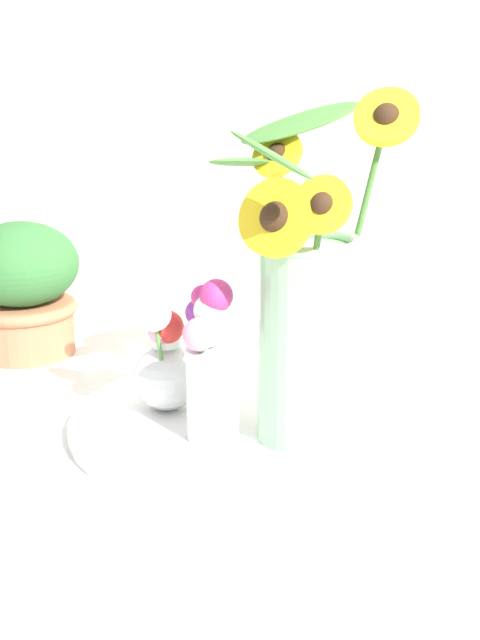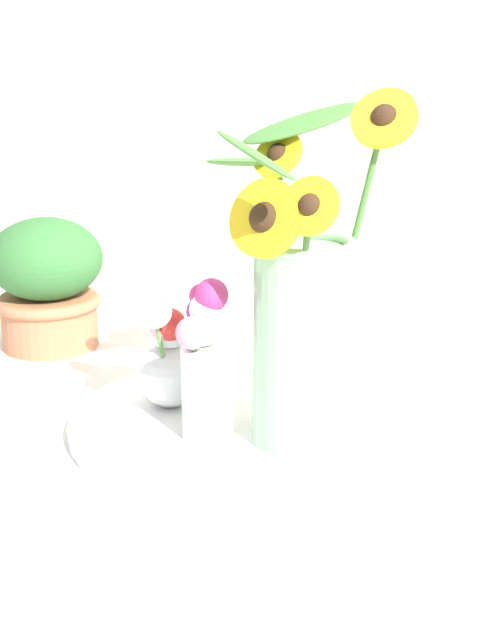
{
  "view_description": "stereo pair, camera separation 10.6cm",
  "coord_description": "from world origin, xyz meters",
  "px_view_note": "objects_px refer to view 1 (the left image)",
  "views": [
    {
      "loc": [
        0.51,
        -0.82,
        0.46
      ],
      "look_at": [
        0.03,
        0.07,
        0.14
      ],
      "focal_mm": 50.0,
      "sensor_mm": 36.0,
      "label": 1
    },
    {
      "loc": [
        0.6,
        -0.76,
        0.46
      ],
      "look_at": [
        0.03,
        0.07,
        0.14
      ],
      "focal_mm": 50.0,
      "sensor_mm": 36.0,
      "label": 2
    }
  ],
  "objects_px": {
    "serving_tray": "(240,422)",
    "mason_jar_sunflowers": "(307,315)",
    "vase_small_center": "(211,366)",
    "vase_bulb_right": "(167,361)",
    "potted_plant": "(22,286)"
  },
  "relations": [
    {
      "from": "serving_tray",
      "to": "mason_jar_sunflowers",
      "type": "xyz_separation_m",
      "value": [
        0.09,
        -0.01,
        0.16
      ]
    },
    {
      "from": "vase_small_center",
      "to": "mason_jar_sunflowers",
      "type": "bearing_deg",
      "value": 29.73
    },
    {
      "from": "vase_bulb_right",
      "to": "serving_tray",
      "type": "bearing_deg",
      "value": 14.76
    },
    {
      "from": "serving_tray",
      "to": "potted_plant",
      "type": "relative_size",
      "value": 2.07
    },
    {
      "from": "mason_jar_sunflowers",
      "to": "vase_bulb_right",
      "type": "height_order",
      "value": "mason_jar_sunflowers"
    },
    {
      "from": "mason_jar_sunflowers",
      "to": "vase_small_center",
      "type": "bearing_deg",
      "value": -150.27
    },
    {
      "from": "serving_tray",
      "to": "vase_small_center",
      "type": "xyz_separation_m",
      "value": [
        -0.0,
        -0.07,
        0.1
      ]
    },
    {
      "from": "serving_tray",
      "to": "vase_small_center",
      "type": "height_order",
      "value": "vase_small_center"
    },
    {
      "from": "mason_jar_sunflowers",
      "to": "potted_plant",
      "type": "bearing_deg",
      "value": 168.96
    },
    {
      "from": "vase_small_center",
      "to": "potted_plant",
      "type": "distance_m",
      "value": 0.45
    },
    {
      "from": "mason_jar_sunflowers",
      "to": "vase_small_center",
      "type": "relative_size",
      "value": 2.12
    },
    {
      "from": "vase_bulb_right",
      "to": "vase_small_center",
      "type": "bearing_deg",
      "value": -25.74
    },
    {
      "from": "serving_tray",
      "to": "mason_jar_sunflowers",
      "type": "bearing_deg",
      "value": -7.38
    },
    {
      "from": "serving_tray",
      "to": "potted_plant",
      "type": "height_order",
      "value": "potted_plant"
    },
    {
      "from": "mason_jar_sunflowers",
      "to": "serving_tray",
      "type": "bearing_deg",
      "value": 172.62
    }
  ]
}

